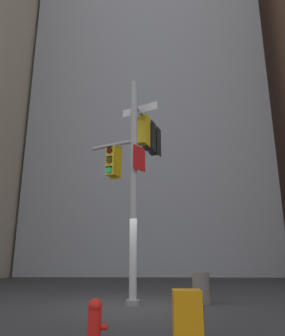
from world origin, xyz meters
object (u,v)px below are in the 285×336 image
signal_pole_assembly (138,158)px  fire_hydrant (95,322)px  newspaper_box (188,321)px  trash_bin (201,288)px

signal_pole_assembly → fire_hydrant: bearing=-95.6°
newspaper_box → signal_pole_assembly: bearing=100.5°
signal_pole_assembly → newspaper_box: size_ratio=8.04×
fire_hydrant → newspaper_box: newspaper_box is taller
newspaper_box → trash_bin: trash_bin is taller
fire_hydrant → signal_pole_assembly: bearing=84.4°
newspaper_box → trash_bin: (0.98, 4.99, 0.00)m
signal_pole_assembly → newspaper_box: (0.98, -5.24, -4.21)m
signal_pole_assembly → fire_hydrant: (-0.49, -4.98, -4.27)m
signal_pole_assembly → trash_bin: signal_pole_assembly is taller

